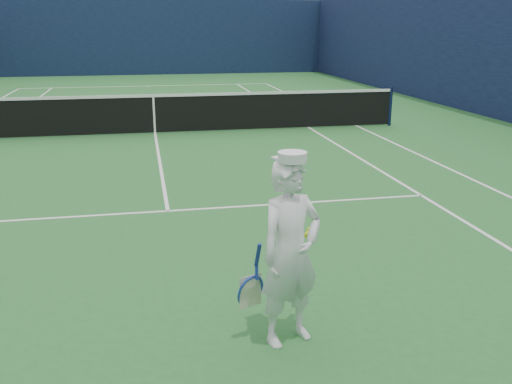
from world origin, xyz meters
TOP-DOWN VIEW (x-y plane):
  - ground at (0.00, 0.00)m, footprint 80.00×80.00m
  - court_markings at (0.00, 0.00)m, footprint 11.03×23.83m
  - windscreen_fence at (0.00, 0.00)m, footprint 20.12×36.12m
  - tennis_net at (0.00, 0.00)m, footprint 12.88×0.09m
  - tennis_player at (0.88, -10.26)m, footprint 0.84×0.59m

SIDE VIEW (x-z plane):
  - ground at x=0.00m, z-range 0.00..0.00m
  - court_markings at x=0.00m, z-range 0.00..0.01m
  - tennis_net at x=0.00m, z-range 0.02..1.09m
  - tennis_player at x=0.88m, z-range -0.02..1.69m
  - windscreen_fence at x=0.00m, z-range 0.00..4.00m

